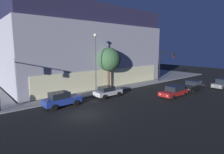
% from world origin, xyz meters
% --- Properties ---
extents(ground_plane, '(120.00, 120.00, 0.00)m').
position_xyz_m(ground_plane, '(0.00, 0.00, 0.00)').
color(ground_plane, black).
extents(sidewalk_corner, '(80.00, 60.00, 0.15)m').
position_xyz_m(sidewalk_corner, '(0.00, 35.78, 0.07)').
color(sidewalk_corner, gray).
rests_on(sidewalk_corner, ground).
extents(modern_building, '(29.03, 31.57, 14.28)m').
position_xyz_m(modern_building, '(9.88, 23.95, 7.07)').
color(modern_building, '#4C4C51').
rests_on(modern_building, ground).
extents(traffic_light_far_corner, '(0.34, 3.73, 6.41)m').
position_xyz_m(traffic_light_far_corner, '(22.61, 5.83, 4.34)').
color(traffic_light_far_corner, black).
rests_on(traffic_light_far_corner, sidewalk_corner).
extents(street_lamp_sidewalk, '(0.44, 0.44, 8.95)m').
position_xyz_m(street_lamp_sidewalk, '(6.17, 6.67, 5.68)').
color(street_lamp_sidewalk, '#444444').
rests_on(street_lamp_sidewalk, sidewalk_corner).
extents(sidewalk_tree, '(3.96, 3.96, 6.94)m').
position_xyz_m(sidewalk_tree, '(9.68, 7.81, 5.11)').
color(sidewalk_tree, brown).
rests_on(sidewalk_tree, sidewalk_corner).
extents(car_blue, '(4.51, 2.07, 1.79)m').
position_xyz_m(car_blue, '(-0.62, 4.15, 0.91)').
color(car_blue, navy).
rests_on(car_blue, ground).
extents(car_silver, '(4.16, 1.97, 1.54)m').
position_xyz_m(car_silver, '(6.44, 4.11, 0.79)').
color(car_silver, '#B7BABF').
rests_on(car_silver, ground).
extents(car_red, '(4.81, 2.19, 1.58)m').
position_xyz_m(car_red, '(13.99, -1.93, 0.81)').
color(car_red, maroon).
rests_on(car_red, ground).
extents(car_black, '(4.63, 2.21, 1.72)m').
position_xyz_m(car_black, '(19.54, -1.93, 0.86)').
color(car_black, black).
rests_on(car_black, ground).
extents(car_grey, '(4.34, 1.96, 1.66)m').
position_xyz_m(car_grey, '(25.34, -4.19, 0.83)').
color(car_grey, slate).
rests_on(car_grey, ground).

